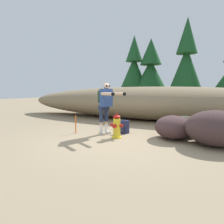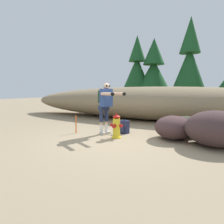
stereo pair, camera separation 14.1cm
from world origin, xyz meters
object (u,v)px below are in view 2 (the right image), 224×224
Objects in this scene: boulder_large at (186,125)px; fire_hydrant at (116,127)px; boulder_outlier at (218,127)px; boulder_mid at (216,129)px; boulder_small at (173,127)px; survey_stake at (76,124)px; utility_worker at (106,102)px; spare_backpack at (124,127)px.

fire_hydrant is at bearing -142.71° from boulder_large.
boulder_outlier is (2.77, 1.62, -0.04)m from fire_hydrant.
boulder_outlier is (0.92, 0.21, -0.01)m from boulder_large.
boulder_mid reaches higher than boulder_small.
boulder_mid is at bearing 7.58° from fire_hydrant.
utility_worker is at bearing 15.54° from survey_stake.
boulder_mid is at bearing -51.92° from boulder_large.
fire_hydrant is at bearing -0.41° from utility_worker.
fire_hydrant is at bearing 0.72° from survey_stake.
utility_worker is 1.72× the size of boulder_large.
boulder_outlier reaches higher than survey_stake.
fire_hydrant reaches higher than survey_stake.
boulder_outlier is 1.62× the size of survey_stake.
boulder_mid reaches higher than spare_backpack.
fire_hydrant is at bearing -149.64° from boulder_outlier.
boulder_small is 3.16m from survey_stake.
fire_hydrant reaches higher than boulder_large.
fire_hydrant is 0.70m from spare_backpack.
boulder_small is at bearing -110.39° from boulder_large.
boulder_outlier reaches higher than spare_backpack.
utility_worker is (-0.51, 0.26, 0.72)m from fire_hydrant.
fire_hydrant is 1.51m from survey_stake.
utility_worker is at bearing -154.04° from boulder_large.
survey_stake reaches higher than spare_backpack.
fire_hydrant is at bearing -157.17° from boulder_small.
spare_backpack is at bearing 68.96° from utility_worker.
boulder_large is at bearing 37.29° from fire_hydrant.
boulder_large is at bearing 23.00° from survey_stake.
boulder_large is 0.80m from boulder_small.
boulder_large is at bearing -166.89° from boulder_outlier.
utility_worker reaches higher than spare_backpack.
utility_worker reaches higher than fire_hydrant.
boulder_small is (2.08, 0.40, -0.71)m from utility_worker.
boulder_small is (-0.28, -0.75, 0.04)m from boulder_large.
survey_stake is at bearing -159.03° from boulder_outlier.
spare_backpack is at bearing 93.31° from fire_hydrant.
utility_worker reaches higher than boulder_outlier.
boulder_mid is 4.21m from survey_stake.
boulder_large is 1.35m from boulder_mid.
boulder_outlier is (2.81, 0.94, 0.09)m from spare_backpack.
utility_worker is 1.06m from spare_backpack.
fire_hydrant is 0.77× the size of boulder_outlier.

